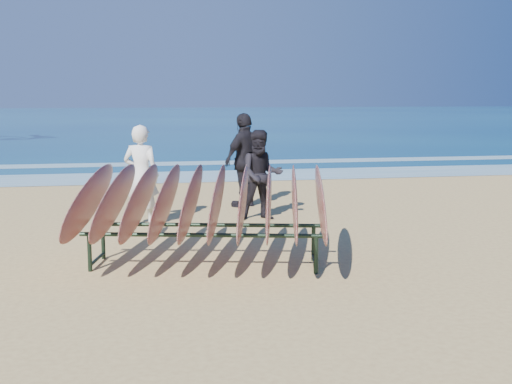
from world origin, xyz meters
TOP-DOWN VIEW (x-y plane):
  - ground at (0.00, 0.00)m, footprint 120.00×120.00m
  - ocean at (0.00, 55.00)m, footprint 160.00×160.00m
  - foam_near at (0.00, 10.00)m, footprint 160.00×160.00m
  - foam_far at (0.00, 13.50)m, footprint 160.00×160.00m
  - surfboard_rack at (-0.75, 0.51)m, footprint 3.65×3.23m
  - person_white at (-1.58, 3.48)m, footprint 0.76×0.64m
  - person_dark_a at (0.59, 3.57)m, footprint 0.81×0.64m
  - person_dark_b at (0.52, 4.99)m, footprint 1.17×1.08m

SIDE VIEW (x-z plane):
  - ground at x=0.00m, z-range 0.00..0.00m
  - ocean at x=0.00m, z-range 0.01..0.01m
  - foam_far at x=0.00m, z-range 0.01..0.01m
  - foam_near at x=0.00m, z-range 0.01..0.01m
  - person_dark_a at x=0.59m, z-range 0.00..1.66m
  - person_white at x=-1.58m, z-range 0.00..1.78m
  - surfboard_rack at x=-0.75m, z-range 0.17..1.61m
  - person_dark_b at x=0.52m, z-range 0.00..1.93m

